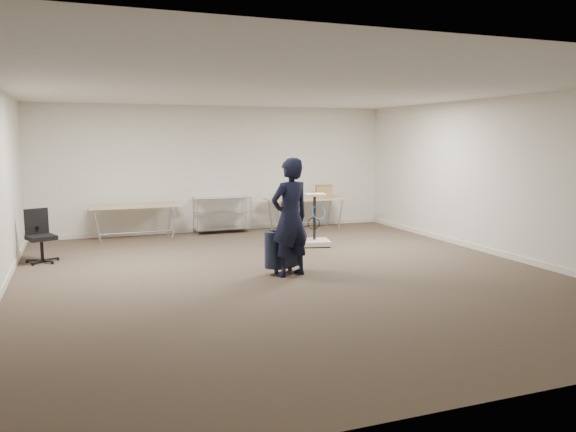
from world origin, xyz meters
name	(u,v)px	position (x,y,z in m)	size (l,w,h in m)	color
ground	(289,275)	(0.00, 0.00, 0.00)	(9.00, 9.00, 0.00)	#46392A
room_shell	(261,254)	(0.00, 1.38, 0.05)	(8.00, 9.00, 9.00)	silver
folding_table_left	(135,207)	(-1.90, 3.95, 0.68)	(1.80, 0.75, 0.73)	tan
folding_table_right	(305,200)	(1.90, 3.95, 0.68)	(1.80, 0.75, 0.73)	tan
wire_shelf	(222,213)	(0.00, 4.20, 0.44)	(1.22, 0.47, 0.80)	silver
person	(290,217)	(0.00, -0.05, 0.90)	(0.66, 0.43, 1.80)	black
suitcase	(283,249)	(-0.04, 0.14, 0.38)	(0.46, 0.34, 1.13)	black
office_chair	(41,246)	(-3.61, 2.31, 0.27)	(0.55, 0.55, 0.90)	black
equipment_cart	(315,232)	(1.32, 2.06, 0.27)	(0.67, 0.67, 1.02)	beige
cardboard_box	(324,191)	(2.40, 4.03, 0.87)	(0.37, 0.28, 0.28)	olive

